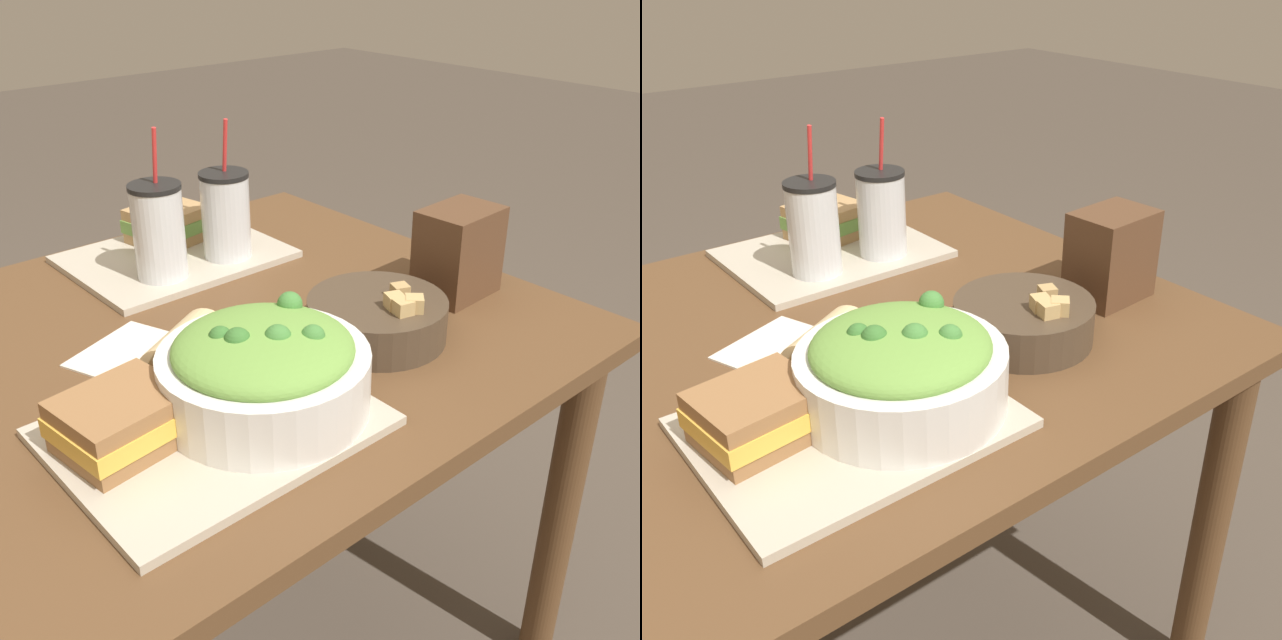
{
  "view_description": "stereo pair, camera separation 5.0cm",
  "coord_description": "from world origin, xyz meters",
  "views": [
    {
      "loc": [
        -0.47,
        -0.85,
        1.25
      ],
      "look_at": [
        0.1,
        -0.21,
        0.8
      ],
      "focal_mm": 42.0,
      "sensor_mm": 36.0,
      "label": 1
    },
    {
      "loc": [
        -0.43,
        -0.88,
        1.25
      ],
      "look_at": [
        0.1,
        -0.21,
        0.8
      ],
      "focal_mm": 42.0,
      "sensor_mm": 36.0,
      "label": 2
    }
  ],
  "objects": [
    {
      "name": "baguette_near",
      "position": [
        -0.05,
        -0.11,
        0.77
      ],
      "size": [
        0.14,
        0.12,
        0.08
      ],
      "rotation": [
        0.0,
        0.0,
        2.08
      ],
      "color": "#DBBC84",
      "rests_on": "tray_near"
    },
    {
      "name": "drink_cup_red",
      "position": [
        0.23,
        0.19,
        0.8
      ],
      "size": [
        0.09,
        0.09,
        0.24
      ],
      "color": "silver",
      "rests_on": "tray_far"
    },
    {
      "name": "chip_bag",
      "position": [
        0.44,
        -0.16,
        0.79
      ],
      "size": [
        0.13,
        0.1,
        0.14
      ],
      "rotation": [
        0.0,
        0.0,
        0.06
      ],
      "color": "brown",
      "rests_on": "dining_table"
    },
    {
      "name": "sandwich_far",
      "position": [
        0.19,
        0.33,
        0.76
      ],
      "size": [
        0.15,
        0.14,
        0.06
      ],
      "rotation": [
        0.0,
        0.0,
        0.19
      ],
      "color": "tan",
      "rests_on": "tray_far"
    },
    {
      "name": "soup_bowl",
      "position": [
        0.23,
        -0.18,
        0.75
      ],
      "size": [
        0.2,
        0.2,
        0.08
      ],
      "color": "#473828",
      "rests_on": "dining_table"
    },
    {
      "name": "salad_bowl",
      "position": [
        -0.01,
        -0.23,
        0.78
      ],
      "size": [
        0.26,
        0.26,
        0.12
      ],
      "color": "white",
      "rests_on": "tray_near"
    },
    {
      "name": "napkin_folded",
      "position": [
        -0.07,
        0.02,
        0.72
      ],
      "size": [
        0.17,
        0.15,
        0.0
      ],
      "color": "silver",
      "rests_on": "dining_table"
    },
    {
      "name": "sandwich_near",
      "position": [
        -0.18,
        -0.18,
        0.76
      ],
      "size": [
        0.15,
        0.13,
        0.06
      ],
      "rotation": [
        0.0,
        0.0,
        0.12
      ],
      "color": "olive",
      "rests_on": "tray_near"
    },
    {
      "name": "tray_far",
      "position": [
        0.17,
        0.26,
        0.72
      ],
      "size": [
        0.36,
        0.29,
        0.01
      ],
      "color": "#BCB29E",
      "rests_on": "dining_table"
    },
    {
      "name": "drink_cup_dark",
      "position": [
        0.1,
        0.19,
        0.81
      ],
      "size": [
        0.09,
        0.09,
        0.25
      ],
      "color": "silver",
      "rests_on": "tray_far"
    },
    {
      "name": "tray_near",
      "position": [
        -0.08,
        -0.22,
        0.72
      ],
      "size": [
        0.36,
        0.29,
        0.01
      ],
      "color": "#BCB29E",
      "rests_on": "dining_table"
    },
    {
      "name": "dining_table",
      "position": [
        0.0,
        0.0,
        0.61
      ],
      "size": [
        1.13,
        0.88,
        0.72
      ],
      "color": "brown",
      "rests_on": "ground_plane"
    }
  ]
}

